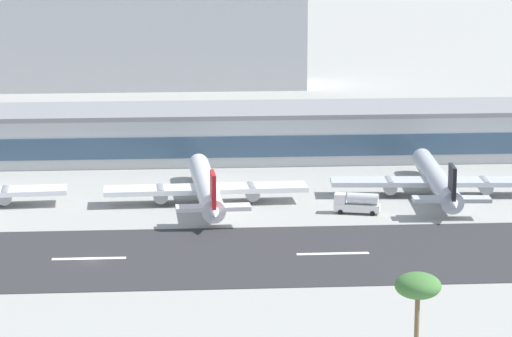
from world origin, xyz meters
The scene contains 10 objects.
ground_plane centered at (0.00, 0.00, 0.00)m, with size 1400.00×1400.00×0.00m, color #9E9E99.
runway_strip centered at (0.00, 1.22, 0.04)m, with size 800.00×35.63×0.08m, color #2D2D30.
runway_centreline_dash_4 centered at (-0.35, 1.22, 0.09)m, with size 12.00×1.20×0.01m, color white.
runway_centreline_dash_5 centered at (39.52, 1.22, 0.09)m, with size 12.00×1.20×0.01m, color white.
terminal_building centered at (19.86, 82.33, 5.77)m, with size 208.19×23.62×11.53m.
distant_hotel_block centered at (7.58, 200.55, 19.51)m, with size 97.74×28.41×39.02m, color #BCBCC1.
airliner_red_tail_gate_1 centered at (19.85, 37.19, 3.21)m, with size 39.35×48.34×10.08m.
airliner_black_tail_gate_2 centered at (65.57, 40.34, 3.16)m, with size 42.27×47.56×9.93m.
service_fuel_truck_1 centered at (47.67, 28.09, 2.03)m, with size 8.88×4.73×3.95m.
palm_tree_0 centered at (42.03, -53.82, 11.58)m, with size 5.55×5.55×13.36m.
Camera 1 is at (12.98, -189.03, 55.06)m, focal length 84.93 mm.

